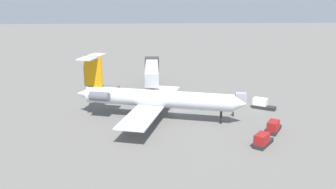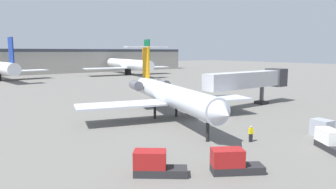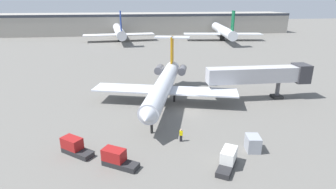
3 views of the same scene
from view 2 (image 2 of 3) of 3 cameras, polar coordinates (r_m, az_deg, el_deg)
ground_plane at (r=41.53m, az=7.36°, el=-4.90°), size 400.00×400.00×0.10m
regional_jet at (r=41.33m, az=0.12°, el=0.16°), size 24.69×28.20×10.03m
jet_bridge at (r=53.73m, az=15.35°, el=2.68°), size 18.36×3.24×6.12m
ground_crew_marshaller at (r=32.69m, az=15.20°, el=-7.07°), size 0.46×0.36×1.69m
baggage_tug_lead at (r=24.35m, az=11.80°, el=-12.29°), size 4.14×3.30×1.90m
baggage_tug_trailing at (r=32.91m, az=28.00°, el=-7.68°), size 3.34×4.12×1.90m
baggage_tug_spare at (r=23.48m, az=-2.52°, el=-12.91°), size 3.99×3.60×1.90m
cargo_container_uld at (r=37.63m, az=26.76°, el=-5.58°), size 1.84×2.25×1.84m
terminal_building at (r=139.73m, az=-25.49°, el=5.61°), size 148.29×20.63×10.13m
parked_airliner_west_mid at (r=120.34m, az=-7.48°, el=5.61°), size 33.99×39.97×13.11m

